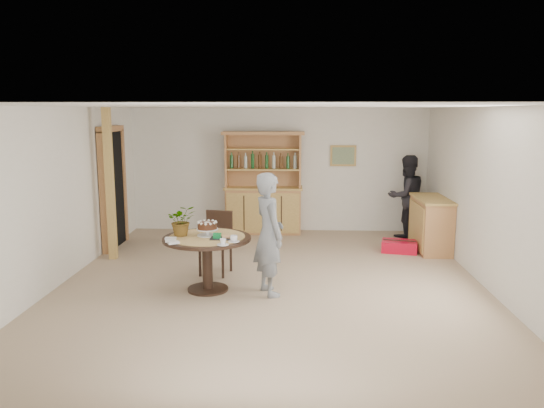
{
  "coord_description": "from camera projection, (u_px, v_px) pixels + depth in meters",
  "views": [
    {
      "loc": [
        0.32,
        -7.27,
        2.44
      ],
      "look_at": [
        -0.02,
        0.62,
        1.05
      ],
      "focal_mm": 35.0,
      "sensor_mm": 36.0,
      "label": 1
    }
  ],
  "objects": [
    {
      "name": "ground",
      "position": [
        271.0,
        284.0,
        7.58
      ],
      "size": [
        7.0,
        7.0,
        0.0
      ],
      "primitive_type": "plane",
      "color": "tan",
      "rests_on": "ground"
    },
    {
      "name": "room_shell",
      "position": [
        272.0,
        162.0,
        7.29
      ],
      "size": [
        6.04,
        7.04,
        2.52
      ],
      "color": "white",
      "rests_on": "ground"
    },
    {
      "name": "doorway",
      "position": [
        113.0,
        186.0,
        9.48
      ],
      "size": [
        0.13,
        1.1,
        2.18
      ],
      "color": "black",
      "rests_on": "ground"
    },
    {
      "name": "pine_post",
      "position": [
        110.0,
        185.0,
        8.66
      ],
      "size": [
        0.12,
        0.12,
        2.5
      ],
      "primitive_type": "cube",
      "color": "tan",
      "rests_on": "ground"
    },
    {
      "name": "hutch",
      "position": [
        263.0,
        199.0,
        10.67
      ],
      "size": [
        1.62,
        0.54,
        2.04
      ],
      "color": "tan",
      "rests_on": "ground"
    },
    {
      "name": "sideboard",
      "position": [
        431.0,
        224.0,
        9.36
      ],
      "size": [
        0.54,
        1.26,
        0.94
      ],
      "color": "tan",
      "rests_on": "ground"
    },
    {
      "name": "dining_table",
      "position": [
        207.0,
        248.0,
        7.21
      ],
      "size": [
        1.2,
        1.2,
        0.76
      ],
      "color": "black",
      "rests_on": "ground"
    },
    {
      "name": "dining_chair",
      "position": [
        217.0,
        238.0,
        8.04
      ],
      "size": [
        0.5,
        0.5,
        0.95
      ],
      "rotation": [
        0.0,
        0.0,
        -0.21
      ],
      "color": "black",
      "rests_on": "ground"
    },
    {
      "name": "birthday_cake",
      "position": [
        207.0,
        227.0,
        7.21
      ],
      "size": [
        0.3,
        0.3,
        0.2
      ],
      "color": "white",
      "rests_on": "dining_table"
    },
    {
      "name": "flower_vase",
      "position": [
        182.0,
        220.0,
        7.21
      ],
      "size": [
        0.47,
        0.44,
        0.42
      ],
      "primitive_type": "imported",
      "rotation": [
        0.0,
        0.0,
        0.35
      ],
      "color": "#3F7233",
      "rests_on": "dining_table"
    },
    {
      "name": "gift_tray",
      "position": [
        221.0,
        237.0,
        7.05
      ],
      "size": [
        0.3,
        0.2,
        0.08
      ],
      "color": "black",
      "rests_on": "dining_table"
    },
    {
      "name": "coffee_cup_a",
      "position": [
        234.0,
        239.0,
        6.89
      ],
      "size": [
        0.15,
        0.15,
        0.09
      ],
      "color": "white",
      "rests_on": "dining_table"
    },
    {
      "name": "coffee_cup_b",
      "position": [
        223.0,
        242.0,
        6.73
      ],
      "size": [
        0.15,
        0.15,
        0.08
      ],
      "color": "white",
      "rests_on": "dining_table"
    },
    {
      "name": "napkins",
      "position": [
        172.0,
        241.0,
        6.89
      ],
      "size": [
        0.24,
        0.33,
        0.03
      ],
      "color": "white",
      "rests_on": "dining_table"
    },
    {
      "name": "teen_boy",
      "position": [
        269.0,
        234.0,
        7.04
      ],
      "size": [
        0.61,
        0.71,
        1.65
      ],
      "primitive_type": "imported",
      "rotation": [
        0.0,
        0.0,
        2.0
      ],
      "color": "slate",
      "rests_on": "ground"
    },
    {
      "name": "adult_person",
      "position": [
        406.0,
        196.0,
        10.29
      ],
      "size": [
        0.95,
        0.86,
        1.61
      ],
      "primitive_type": "imported",
      "rotation": [
        0.0,
        0.0,
        3.53
      ],
      "color": "black",
      "rests_on": "ground"
    },
    {
      "name": "red_suitcase",
      "position": [
        399.0,
        246.0,
        9.28
      ],
      "size": [
        0.67,
        0.52,
        0.21
      ],
      "rotation": [
        0.0,
        0.0,
        -0.21
      ],
      "color": "red",
      "rests_on": "ground"
    }
  ]
}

